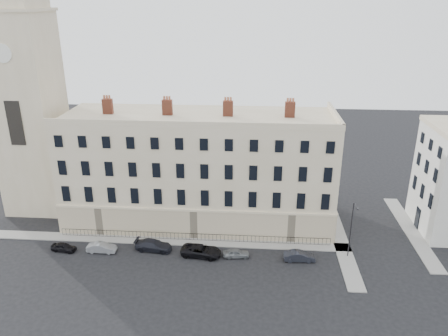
{
  "coord_description": "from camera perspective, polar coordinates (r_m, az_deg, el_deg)",
  "views": [
    {
      "loc": [
        1.58,
        -43.52,
        29.44
      ],
      "look_at": [
        -2.37,
        10.0,
        8.45
      ],
      "focal_mm": 35.0,
      "sensor_mm": 36.0,
      "label": 1
    }
  ],
  "objects": [
    {
      "name": "ground",
      "position": [
        52.57,
        1.82,
        -12.71
      ],
      "size": [
        160.0,
        160.0,
        0.0
      ],
      "primitive_type": "plane",
      "color": "black",
      "rests_on": "ground"
    },
    {
      "name": "car_d",
      "position": [
        54.16,
        -3.0,
        -10.75
      ],
      "size": [
        5.16,
        2.87,
        1.37
      ],
      "primitive_type": "imported",
      "rotation": [
        0.0,
        0.0,
        1.44
      ],
      "color": "black",
      "rests_on": "ground"
    },
    {
      "name": "terrace",
      "position": [
        60.14,
        -3.28,
        -0.07
      ],
      "size": [
        36.22,
        12.22,
        17.0
      ],
      "color": "beige",
      "rests_on": "ground"
    },
    {
      "name": "pavement_terrace",
      "position": [
        57.89,
        -8.02,
        -9.37
      ],
      "size": [
        48.0,
        2.0,
        0.12
      ],
      "primitive_type": "cube",
      "color": "gray",
      "rests_on": "ground"
    },
    {
      "name": "streetlamp",
      "position": [
        54.24,
        16.29,
        -7.52
      ],
      "size": [
        0.38,
        1.57,
        7.27
      ],
      "rotation": [
        0.0,
        0.0,
        -0.15
      ],
      "color": "#29282D",
      "rests_on": "ground"
    },
    {
      "name": "car_c",
      "position": [
        55.87,
        -9.2,
        -9.94
      ],
      "size": [
        4.81,
        2.37,
        1.35
      ],
      "primitive_type": "imported",
      "rotation": [
        0.0,
        0.0,
        1.46
      ],
      "color": "black",
      "rests_on": "ground"
    },
    {
      "name": "car_e",
      "position": [
        53.92,
        1.6,
        -11.06
      ],
      "size": [
        3.3,
        1.59,
        1.09
      ],
      "primitive_type": "imported",
      "rotation": [
        0.0,
        0.0,
        1.67
      ],
      "color": "slate",
      "rests_on": "ground"
    },
    {
      "name": "pavement_adjacent",
      "position": [
        64.71,
        23.23,
        -7.54
      ],
      "size": [
        2.0,
        20.0,
        0.12
      ],
      "primitive_type": "cube",
      "color": "gray",
      "rests_on": "ground"
    },
    {
      "name": "car_f",
      "position": [
        53.97,
        9.81,
        -11.27
      ],
      "size": [
        3.78,
        1.44,
        1.23
      ],
      "primitive_type": "imported",
      "rotation": [
        0.0,
        0.0,
        1.61
      ],
      "color": "#20222B",
      "rests_on": "ground"
    },
    {
      "name": "church_tower",
      "position": [
        66.49,
        -24.61,
        10.13
      ],
      "size": [
        8.0,
        8.13,
        44.0
      ],
      "color": "beige",
      "rests_on": "ground"
    },
    {
      "name": "pavement_east_return",
      "position": [
        60.4,
        14.73,
        -8.52
      ],
      "size": [
        2.0,
        24.0,
        0.12
      ],
      "primitive_type": "cube",
      "color": "gray",
      "rests_on": "ground"
    },
    {
      "name": "car_b",
      "position": [
        56.92,
        -15.69,
        -9.98
      ],
      "size": [
        3.62,
        1.27,
        1.19
      ],
      "primitive_type": "imported",
      "rotation": [
        0.0,
        0.0,
        1.57
      ],
      "color": "gray",
      "rests_on": "ground"
    },
    {
      "name": "car_a",
      "position": [
        58.57,
        -20.2,
        -9.68
      ],
      "size": [
        3.28,
        1.68,
        1.07
      ],
      "primitive_type": "imported",
      "rotation": [
        0.0,
        0.0,
        1.43
      ],
      "color": "black",
      "rests_on": "ground"
    },
    {
      "name": "railings",
      "position": [
        57.32,
        -4.01,
        -8.96
      ],
      "size": [
        35.0,
        0.04,
        0.96
      ],
      "color": "black",
      "rests_on": "ground"
    }
  ]
}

